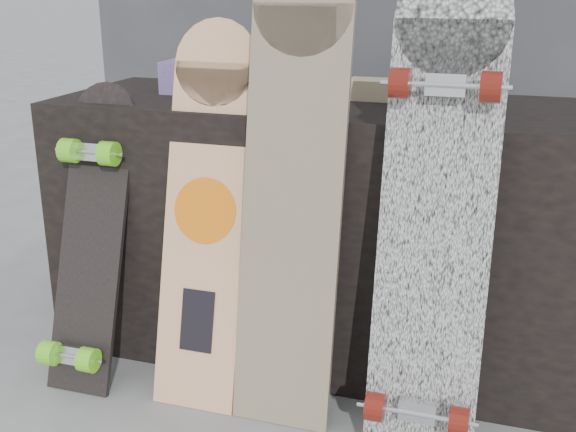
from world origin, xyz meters
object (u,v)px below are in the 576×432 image
(longboard_geisha, at_px, (207,205))
(longboard_cascadia, at_px, (436,214))
(longboard_celtic, at_px, (293,181))
(skateboard_dark, at_px, (90,234))
(vendor_table, at_px, (320,228))

(longboard_geisha, height_order, longboard_cascadia, longboard_cascadia)
(longboard_geisha, xyz_separation_m, longboard_celtic, (0.26, -0.02, 0.10))
(longboard_celtic, distance_m, skateboard_dark, 0.65)
(longboard_geisha, bearing_deg, longboard_cascadia, -7.95)
(longboard_cascadia, height_order, skateboard_dark, longboard_cascadia)
(vendor_table, distance_m, longboard_cascadia, 0.62)
(longboard_geisha, distance_m, longboard_celtic, 0.27)
(longboard_cascadia, bearing_deg, longboard_celtic, 169.38)
(vendor_table, distance_m, longboard_celtic, 0.43)
(vendor_table, relative_size, skateboard_dark, 1.85)
(vendor_table, xyz_separation_m, longboard_celtic, (0.02, -0.35, 0.25))
(longboard_celtic, distance_m, longboard_cascadia, 0.38)
(vendor_table, height_order, longboard_celtic, longboard_celtic)
(longboard_celtic, xyz_separation_m, longboard_cascadia, (0.38, -0.07, -0.03))
(longboard_celtic, bearing_deg, skateboard_dark, -178.12)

